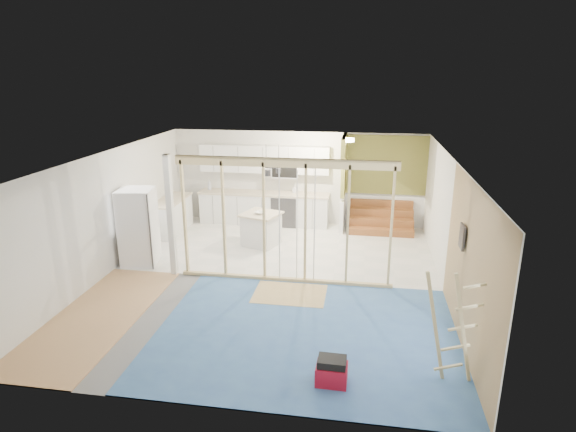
% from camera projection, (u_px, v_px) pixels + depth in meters
% --- Properties ---
extents(room, '(7.01, 8.01, 2.61)m').
position_uv_depth(room, '(270.00, 221.00, 9.67)').
color(room, slate).
rests_on(room, ground).
extents(floor_overlays, '(7.00, 8.00, 0.03)m').
position_uv_depth(floor_overlays, '(275.00, 279.00, 10.09)').
color(floor_overlays, silver).
rests_on(floor_overlays, room).
extents(stud_frame, '(4.66, 0.14, 2.60)m').
position_uv_depth(stud_frame, '(259.00, 207.00, 9.62)').
color(stud_frame, '#D7BD83').
rests_on(stud_frame, room).
extents(base_cabinets, '(4.45, 2.24, 0.93)m').
position_uv_depth(base_cabinets, '(237.00, 211.00, 13.32)').
color(base_cabinets, white).
rests_on(base_cabinets, room).
extents(upper_cabinets, '(3.60, 0.41, 0.85)m').
position_uv_depth(upper_cabinets, '(266.00, 160.00, 13.24)').
color(upper_cabinets, white).
rests_on(upper_cabinets, room).
extents(green_partition, '(2.25, 1.51, 2.60)m').
position_uv_depth(green_partition, '(371.00, 196.00, 12.92)').
color(green_partition, olive).
rests_on(green_partition, room).
extents(pot_rack, '(0.52, 0.52, 0.72)m').
position_uv_depth(pot_rack, '(272.00, 168.00, 11.29)').
color(pot_rack, black).
rests_on(pot_rack, room).
extents(sheathing_panel, '(0.02, 4.00, 2.60)m').
position_uv_depth(sheathing_panel, '(470.00, 272.00, 7.26)').
color(sheathing_panel, tan).
rests_on(sheathing_panel, room).
extents(electrical_panel, '(0.04, 0.30, 0.40)m').
position_uv_depth(electrical_panel, '(462.00, 237.00, 7.73)').
color(electrical_panel, '#38383D').
rests_on(electrical_panel, room).
extents(ceiling_light, '(0.32, 0.32, 0.08)m').
position_uv_depth(ceiling_light, '(348.00, 140.00, 11.92)').
color(ceiling_light, '#FFEABF').
rests_on(ceiling_light, room).
extents(fridge, '(0.86, 0.83, 1.73)m').
position_uv_depth(fridge, '(139.00, 227.00, 10.68)').
color(fridge, white).
rests_on(fridge, room).
extents(island, '(1.08, 1.08, 0.83)m').
position_uv_depth(island, '(261.00, 229.00, 11.93)').
color(island, silver).
rests_on(island, room).
extents(bowl, '(0.30, 0.30, 0.06)m').
position_uv_depth(bowl, '(260.00, 213.00, 11.74)').
color(bowl, silver).
rests_on(bowl, island).
extents(soap_bottle_a, '(0.13, 0.13, 0.30)m').
position_uv_depth(soap_bottle_a, '(209.00, 184.00, 13.68)').
color(soap_bottle_a, '#A5AAB8').
rests_on(soap_bottle_a, base_cabinets).
extents(soap_bottle_b, '(0.11, 0.11, 0.21)m').
position_uv_depth(soap_bottle_b, '(295.00, 189.00, 13.35)').
color(soap_bottle_b, silver).
rests_on(soap_bottle_b, base_cabinets).
extents(toolbox, '(0.44, 0.34, 0.41)m').
position_uv_depth(toolbox, '(332.00, 372.00, 6.69)').
color(toolbox, maroon).
rests_on(toolbox, room).
extents(ladder, '(0.89, 0.10, 1.66)m').
position_uv_depth(ladder, '(453.00, 328.00, 6.57)').
color(ladder, tan).
rests_on(ladder, room).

